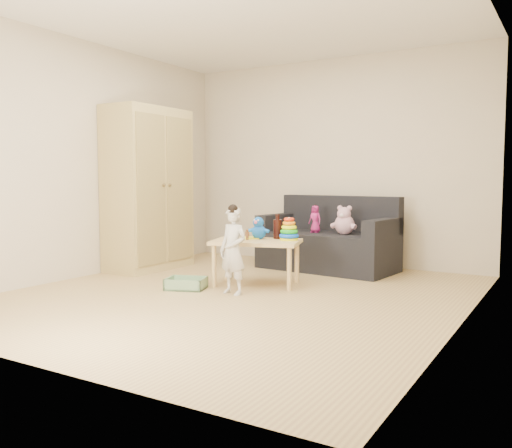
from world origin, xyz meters
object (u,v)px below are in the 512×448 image
Objects in this scene: wardrobe at (148,189)px; toddler at (233,252)px; play_table at (256,262)px; sofa at (327,251)px.

toddler is (1.67, -0.71, -0.56)m from wardrobe.
sofa is at bearing 78.32° from play_table.
toddler reaches higher than play_table.
sofa is 1.75m from toddler.
sofa is 1.26m from play_table.
wardrobe is at bearing 166.10° from toddler.
sofa is at bearing 92.15° from toddler.
play_table is at bearing -95.31° from sofa.
sofa is 1.80× the size of play_table.
sofa is 1.96× the size of toddler.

